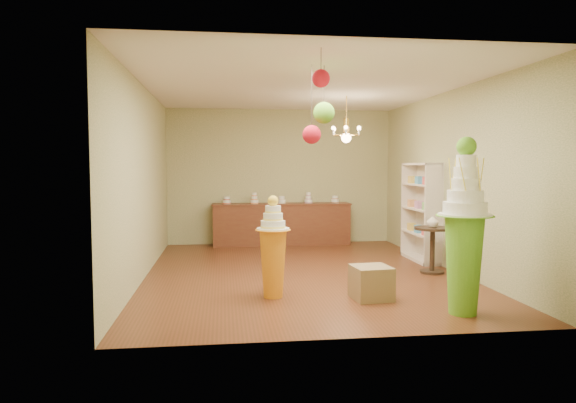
{
  "coord_description": "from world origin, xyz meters",
  "views": [
    {
      "loc": [
        -1.27,
        -8.21,
        1.75
      ],
      "look_at": [
        -0.23,
        0.0,
        1.17
      ],
      "focal_mm": 32.0,
      "sensor_mm": 36.0,
      "label": 1
    }
  ],
  "objects": [
    {
      "name": "floor",
      "position": [
        0.0,
        0.0,
        0.0
      ],
      "size": [
        6.5,
        6.5,
        0.0
      ],
      "primitive_type": "plane",
      "color": "#542916",
      "rests_on": "ground"
    },
    {
      "name": "pom_red_right",
      "position": [
        -0.23,
        -2.77,
        2.68
      ],
      "size": [
        0.19,
        0.19,
        0.42
      ],
      "color": "#42362F",
      "rests_on": "ceiling"
    },
    {
      "name": "chandelier",
      "position": [
        0.94,
        0.89,
        2.3
      ],
      "size": [
        0.74,
        0.74,
        0.85
      ],
      "rotation": [
        0.0,
        0.0,
        0.26
      ],
      "color": "#E3B750",
      "rests_on": "ceiling"
    },
    {
      "name": "pom_red_left",
      "position": [
        -0.17,
        -1.84,
        2.14
      ],
      "size": [
        0.23,
        0.23,
        0.98
      ],
      "color": "#42362F",
      "rests_on": "ceiling"
    },
    {
      "name": "burlap_riser",
      "position": [
        0.64,
        -1.77,
        0.22
      ],
      "size": [
        0.52,
        0.52,
        0.43
      ],
      "primitive_type": "cube",
      "rotation": [
        0.0,
        0.0,
        0.1
      ],
      "color": "olive",
      "rests_on": "floor"
    },
    {
      "name": "wall_right",
      "position": [
        2.5,
        0.0,
        1.5
      ],
      "size": [
        0.04,
        6.5,
        3.0
      ],
      "primitive_type": "cube",
      "color": "tan",
      "rests_on": "ground"
    },
    {
      "name": "vase",
      "position": [
        2.1,
        -0.3,
        0.85
      ],
      "size": [
        0.2,
        0.2,
        0.2
      ],
      "primitive_type": "imported",
      "rotation": [
        0.0,
        0.0,
        -0.05
      ],
      "color": "beige",
      "rests_on": "round_table"
    },
    {
      "name": "pedestal_orange",
      "position": [
        -0.62,
        -1.51,
        0.57
      ],
      "size": [
        0.47,
        0.47,
        1.36
      ],
      "rotation": [
        0.0,
        0.0,
        0.1
      ],
      "color": "orange",
      "rests_on": "floor"
    },
    {
      "name": "shelving_unit",
      "position": [
        2.34,
        0.8,
        0.9
      ],
      "size": [
        0.33,
        1.2,
        1.8
      ],
      "color": "beige",
      "rests_on": "floor"
    },
    {
      "name": "wall_front",
      "position": [
        0.0,
        -3.25,
        1.5
      ],
      "size": [
        5.0,
        0.04,
        3.0
      ],
      "primitive_type": "cube",
      "color": "tan",
      "rests_on": "ground"
    },
    {
      "name": "sideboard",
      "position": [
        0.0,
        2.97,
        0.48
      ],
      "size": [
        3.04,
        0.54,
        1.16
      ],
      "color": "#5A2D1C",
      "rests_on": "floor"
    },
    {
      "name": "pom_green_mid",
      "position": [
        -0.01,
        -1.81,
        2.41
      ],
      "size": [
        0.27,
        0.27,
        0.72
      ],
      "color": "#42362F",
      "rests_on": "ceiling"
    },
    {
      "name": "wall_back",
      "position": [
        0.0,
        3.25,
        1.5
      ],
      "size": [
        5.0,
        0.04,
        3.0
      ],
      "primitive_type": "cube",
      "color": "tan",
      "rests_on": "ground"
    },
    {
      "name": "wall_left",
      "position": [
        -2.5,
        0.0,
        1.5
      ],
      "size": [
        0.04,
        6.5,
        3.0
      ],
      "primitive_type": "cube",
      "color": "tan",
      "rests_on": "ground"
    },
    {
      "name": "ceiling",
      "position": [
        0.0,
        0.0,
        3.0
      ],
      "size": [
        6.5,
        6.5,
        0.0
      ],
      "primitive_type": "plane",
      "rotation": [
        3.14,
        0.0,
        0.0
      ],
      "color": "silver",
      "rests_on": "ground"
    },
    {
      "name": "pedestal_green",
      "position": [
        1.52,
        -2.57,
        0.86
      ],
      "size": [
        0.8,
        0.8,
        2.08
      ],
      "rotation": [
        0.0,
        0.0,
        0.38
      ],
      "color": "#60AF26",
      "rests_on": "floor"
    },
    {
      "name": "round_table",
      "position": [
        2.1,
        -0.3,
        0.48
      ],
      "size": [
        0.75,
        0.75,
        0.75
      ],
      "rotation": [
        0.0,
        0.0,
        -0.35
      ],
      "color": "black",
      "rests_on": "floor"
    }
  ]
}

